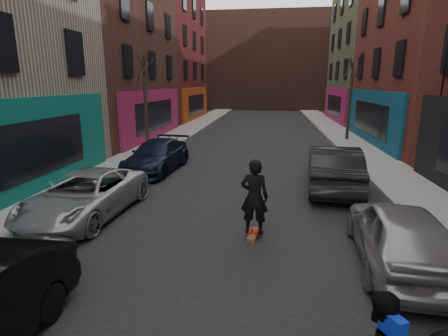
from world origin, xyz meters
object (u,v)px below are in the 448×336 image
(tree_right_far, at_px, (351,90))
(skateboard, at_px, (254,234))
(parked_left_end, at_px, (157,156))
(tree_left_far, at_px, (145,94))
(parked_left_far, at_px, (86,195))
(parked_right_far, at_px, (399,234))
(parked_right_end, at_px, (333,168))
(skateboarder, at_px, (254,197))

(tree_right_far, xyz_separation_m, skateboard, (-5.67, -16.68, -3.48))
(parked_left_end, bearing_deg, tree_left_far, 119.35)
(parked_left_far, xyz_separation_m, parked_right_far, (8.37, -1.85, 0.07))
(parked_left_end, xyz_separation_m, skateboard, (4.83, -6.59, -0.65))
(parked_right_end, distance_m, skateboarder, 5.45)
(skateboarder, bearing_deg, parked_right_far, 169.02)
(tree_right_far, relative_size, parked_left_far, 1.40)
(parked_left_far, xyz_separation_m, parked_left_end, (0.30, 5.82, 0.02))
(parked_right_far, height_order, parked_right_end, parked_right_end)
(tree_left_far, bearing_deg, parked_left_far, -80.82)
(parked_left_end, relative_size, skateboard, 6.03)
(tree_left_far, distance_m, skateboard, 13.05)
(tree_right_far, bearing_deg, parked_left_end, -136.15)
(tree_right_far, relative_size, parked_right_far, 1.56)
(parked_left_far, bearing_deg, parked_right_far, -9.02)
(parked_left_end, height_order, parked_right_end, parked_right_end)
(parked_left_far, height_order, skateboard, parked_left_far)
(skateboard, bearing_deg, parked_right_far, -10.98)
(tree_right_far, bearing_deg, parked_left_far, -124.19)
(parked_left_end, distance_m, parked_right_end, 7.82)
(tree_right_far, xyz_separation_m, parked_right_end, (-2.91, -11.98, -2.69))
(tree_left_far, relative_size, parked_left_end, 1.35)
(tree_left_far, distance_m, parked_right_far, 15.63)
(parked_right_far, bearing_deg, parked_left_end, -39.07)
(parked_left_end, bearing_deg, tree_right_far, 48.19)
(tree_left_far, bearing_deg, parked_right_end, -32.23)
(parked_right_end, bearing_deg, parked_right_far, 99.80)
(parked_right_end, height_order, skateboarder, skateboarder)
(parked_right_far, xyz_separation_m, parked_right_end, (-0.48, 5.76, 0.10))
(tree_right_far, relative_size, skateboarder, 3.39)
(parked_left_end, distance_m, skateboard, 8.20)
(skateboarder, bearing_deg, tree_left_far, -50.52)
(parked_left_far, relative_size, parked_left_end, 1.01)
(tree_right_far, bearing_deg, parked_right_far, -97.79)
(parked_right_end, relative_size, skateboarder, 2.55)
(parked_right_end, xyz_separation_m, skateboarder, (-2.76, -4.69, 0.26))
(tree_left_far, xyz_separation_m, parked_right_far, (9.97, -11.74, -2.64))
(skateboard, bearing_deg, tree_left_far, 129.48)
(parked_left_far, relative_size, skateboard, 6.08)
(parked_left_far, relative_size, parked_right_end, 0.95)
(parked_right_end, xyz_separation_m, skateboard, (-2.76, -4.69, -0.79))
(parked_right_end, distance_m, skateboard, 5.50)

